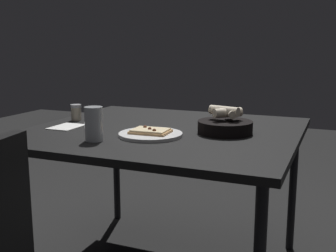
# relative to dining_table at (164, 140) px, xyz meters

# --- Properties ---
(dining_table) EXTENTS (1.08, 1.18, 0.71)m
(dining_table) POSITION_rel_dining_table_xyz_m (0.00, 0.00, 0.00)
(dining_table) COLOR black
(dining_table) RESTS_ON ground
(pizza_plate) EXTENTS (0.27, 0.27, 0.04)m
(pizza_plate) POSITION_rel_dining_table_xyz_m (-0.17, -0.01, 0.06)
(pizza_plate) COLOR white
(pizza_plate) RESTS_ON dining_table
(bread_basket) EXTENTS (0.23, 0.23, 0.12)m
(bread_basket) POSITION_rel_dining_table_xyz_m (0.01, -0.28, 0.09)
(bread_basket) COLOR black
(bread_basket) RESTS_ON dining_table
(beer_glass) EXTENTS (0.07, 0.07, 0.14)m
(beer_glass) POSITION_rel_dining_table_xyz_m (-0.33, 0.16, 0.11)
(beer_glass) COLOR silver
(beer_glass) RESTS_ON dining_table
(pepper_shaker) EXTENTS (0.05, 0.05, 0.08)m
(pepper_shaker) POSITION_rel_dining_table_xyz_m (0.03, 0.49, 0.09)
(pepper_shaker) COLOR #BFB299
(pepper_shaker) RESTS_ON dining_table
(napkin) EXTENTS (0.16, 0.12, 0.00)m
(napkin) POSITION_rel_dining_table_xyz_m (-0.14, 0.43, 0.05)
(napkin) COLOR white
(napkin) RESTS_ON dining_table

